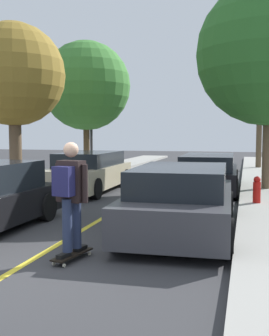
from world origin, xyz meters
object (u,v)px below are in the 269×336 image
Objects in this scene: parked_car_right_nearest at (181,200)px; street_tree_left_near at (86,86)px; skateboarder at (70,191)px; parked_car_right_near at (208,173)px; fire_hydrant at (257,190)px; street_tree_left_nearest at (14,75)px; parked_car_left_near at (89,172)px; street_tree_right_near at (260,82)px; skateboard at (72,255)px; streetlamp at (91,103)px; street_tree_right_nearest at (269,53)px.

parked_car_right_nearest is 0.76× the size of street_tree_left_near.
skateboarder is (-1.37, -2.22, 0.42)m from parked_car_right_nearest.
parked_car_right_near is 6.69× the size of fire_hydrant.
street_tree_left_nearest reaches higher than parked_car_right_nearest.
street_tree_left_near is (-5.78, 9.60, 3.41)m from parked_car_right_nearest.
parked_car_left_near is 0.77× the size of street_tree_left_near.
fire_hydrant is at bearing -41.04° from street_tree_left_near.
street_tree_right_near is at bearing 60.34° from parked_car_left_near.
skateboard is (-2.86, -5.45, -0.40)m from fire_hydrant.
skateboarder reaches higher than parked_car_left_near.
parked_car_right_nearest is at bearing -60.26° from streetlamp.
skateboard is at bearing -52.57° from street_tree_left_nearest.
skateboarder is (-0.01, -0.03, 0.99)m from skateboard.
street_tree_left_nearest is at bearing 127.23° from skateboarder.
streetlamp reaches higher than fire_hydrant.
fire_hydrant is (1.50, -2.72, -0.15)m from parked_car_right_near.
streetlamp is 6.50× the size of skateboard.
parked_car_left_near is at bearing 109.42° from skateboard.
skateboarder is (-1.37, -8.20, 0.44)m from parked_car_right_near.
street_tree_left_nearest is 0.88× the size of street_tree_left_near.
parked_car_left_near is 0.68× the size of street_tree_right_nearest.
streetlamp is 13.30m from skateboard.
street_tree_right_near is at bearing 56.86° from street_tree_left_nearest.
parked_car_right_near is 0.83× the size of streetlamp.
street_tree_left_near is at bearing 110.50° from skateboarder.
skateboarder is at bearing -99.45° from parked_car_right_near.
skateboard is at bearing -117.67° from fire_hydrant.
parked_car_left_near reaches higher than fire_hydrant.
street_tree_right_near reaches higher than street_tree_left_near.
street_tree_right_nearest reaches higher than skateboard.
fire_hydrant is 0.41× the size of skateboarder.
parked_car_left_near is at bearing -168.41° from street_tree_right_nearest.
parked_car_right_nearest is 2.64m from skateboarder.
parked_car_right_nearest is 6.44× the size of fire_hydrant.
street_tree_right_nearest reaches higher than street_tree_left_nearest.
street_tree_right_near is 3.57× the size of skateboarder.
streetlamp is (-5.69, 3.98, 2.72)m from parked_car_right_near.
parked_car_right_nearest is 2.64m from skateboard.
parked_car_left_near is at bearing 109.30° from skateboarder.
street_tree_left_nearest is at bearing -90.88° from streetlamp.
fire_hydrant is at bearing -42.98° from streetlamp.
street_tree_right_nearest is 9.64× the size of fire_hydrant.
street_tree_right_nearest reaches higher than parked_car_right_near.
parked_car_left_near is 5.92m from street_tree_left_near.
street_tree_right_near is 8.78× the size of fire_hydrant.
skateboarder is at bearing -100.40° from street_tree_right_near.
street_tree_left_near is (-5.78, 3.62, 3.43)m from parked_car_right_near.
street_tree_left_nearest is at bearing -160.41° from street_tree_right_nearest.
parked_car_left_near is 0.81× the size of streetlamp.
street_tree_left_near is 13.20m from skateboard.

